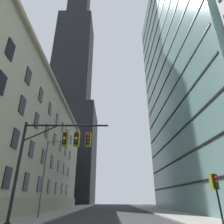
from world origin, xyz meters
The scene contains 6 objects.
station_building centered at (-17.49, 24.02, 11.36)m, with size 13.67×60.04×22.76m.
dark_skyscraper centered at (-21.17, 80.24, 59.18)m, with size 27.09×27.09×204.17m.
glass_office_midrise centered at (19.51, 25.96, 28.30)m, with size 17.13×37.80×56.61m.
traffic_signal_mast centered at (-3.92, 5.76, 5.41)m, with size 6.48×0.63×7.24m.
traffic_light_near_right centered at (6.81, 5.47, 2.87)m, with size 0.40×0.63×3.43m.
street_lamppost centered at (-7.70, 15.51, 5.18)m, with size 2.54×0.32×8.53m.
Camera 1 is at (-0.17, -8.38, 2.00)m, focal length 31.32 mm.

